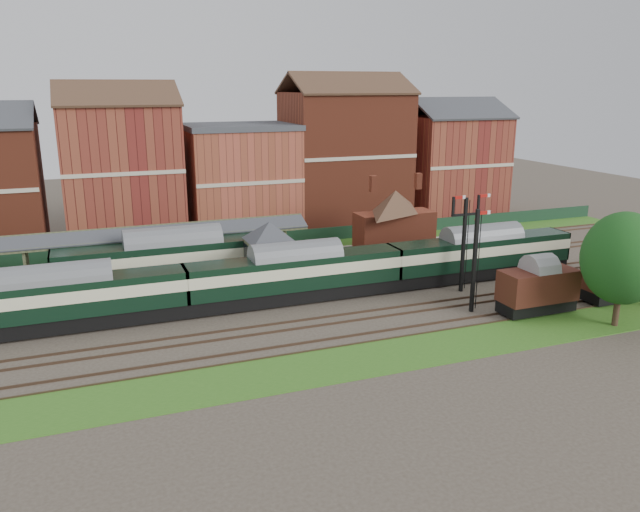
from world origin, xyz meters
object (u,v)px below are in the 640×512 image
object	(u,v)px
signal_box	(270,255)
dmu_train	(296,273)
platform_railcar	(174,260)
semaphore_bracket	(464,238)
goods_van_a	(538,287)

from	to	relation	value
signal_box	dmu_train	xyz separation A→B (m)	(1.15, -3.25, -0.84)
dmu_train	platform_railcar	xyz separation A→B (m)	(-8.60, 6.50, 0.23)
semaphore_bracket	goods_van_a	world-z (taller)	semaphore_bracket
signal_box	platform_railcar	world-z (taller)	signal_box
dmu_train	goods_van_a	bearing A→B (deg)	-28.94
platform_railcar	goods_van_a	xyz separation A→B (m)	(24.88, -15.50, -0.55)
platform_railcar	goods_van_a	world-z (taller)	platform_railcar
goods_van_a	dmu_train	bearing A→B (deg)	151.06
platform_railcar	semaphore_bracket	bearing A→B (deg)	-21.81
semaphore_bracket	goods_van_a	size ratio (longest dim) A/B	1.39
signal_box	platform_railcar	bearing A→B (deg)	156.44
semaphore_bracket	dmu_train	distance (m)	14.29
semaphore_bracket	dmu_train	xyz separation A→B (m)	(-13.89, 2.50, -2.28)
signal_box	goods_van_a	xyz separation A→B (m)	(17.43, -12.25, -1.16)
goods_van_a	signal_box	bearing A→B (deg)	144.90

